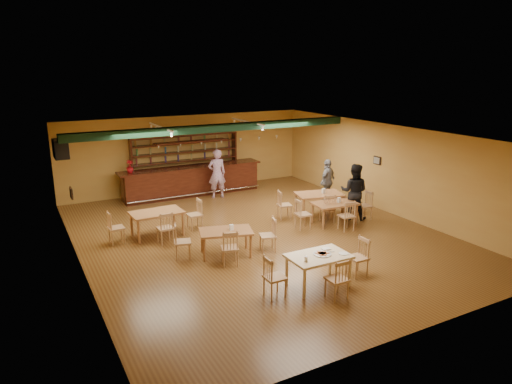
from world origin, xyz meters
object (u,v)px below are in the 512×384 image
bar_counter (192,181)px  patron_bar (217,174)px  dining_table_b (319,204)px  near_table (318,270)px  patron_right_a (354,192)px  dining_table_d (334,213)px  dining_table_c (226,243)px  dining_table_a (157,224)px

bar_counter → patron_bar: (0.71, -0.83, 0.37)m
dining_table_b → bar_counter: bearing=135.7°
near_table → patron_right_a: bearing=42.1°
dining_table_b → patron_bar: (-2.12, 3.64, 0.55)m
dining_table_d → patron_right_a: patron_right_a is taller
dining_table_b → dining_table_c: 4.46m
bar_counter → dining_table_b: 5.29m
patron_bar → dining_table_b: bearing=128.2°
near_table → dining_table_c: bearing=113.3°
bar_counter → dining_table_d: size_ratio=4.06×
dining_table_a → dining_table_c: size_ratio=1.08×
dining_table_a → dining_table_b: dining_table_b is taller
bar_counter → patron_right_a: size_ratio=3.05×
dining_table_a → dining_table_b: size_ratio=0.97×
dining_table_c → patron_right_a: (4.96, 0.80, 0.57)m
dining_table_c → near_table: (1.10, -2.62, 0.03)m
bar_counter → dining_table_a: (-2.52, -3.79, -0.19)m
dining_table_a → patron_bar: size_ratio=0.80×
bar_counter → dining_table_b: (2.83, -4.46, -0.18)m
patron_right_a → dining_table_a: bearing=34.2°
dining_table_b → dining_table_c: size_ratio=1.11×
dining_table_b → dining_table_d: size_ratio=1.11×
dining_table_c → patron_right_a: size_ratio=0.75×
bar_counter → dining_table_a: bar_counter is taller
dining_table_a → near_table: same height
bar_counter → near_table: 8.69m
bar_counter → patron_bar: 1.15m
dining_table_c → near_table: near_table is taller
near_table → patron_right_a: size_ratio=0.76×
near_table → patron_right_a: 5.18m
dining_table_a → dining_table_d: 5.53m
dining_table_c → patron_bar: 5.65m
dining_table_b → patron_bar: patron_bar is taller
patron_right_a → patron_bar: bearing=-8.9°
dining_table_a → patron_right_a: bearing=-15.4°
dining_table_c → dining_table_d: (4.10, 0.67, 0.00)m
dining_table_b → near_table: dining_table_b is taller
dining_table_b → dining_table_c: dining_table_b is taller
dining_table_c → patron_right_a: 5.06m
patron_bar → patron_right_a: patron_bar is taller
dining_table_a → patron_bar: (3.23, 2.96, 0.56)m
near_table → dining_table_d: bearing=48.2°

